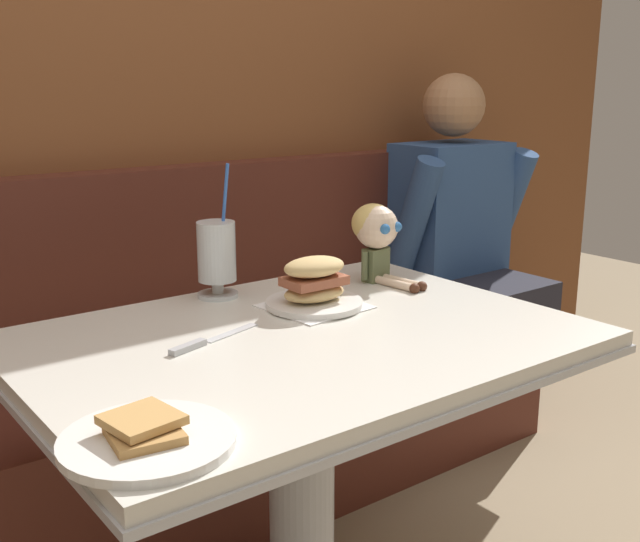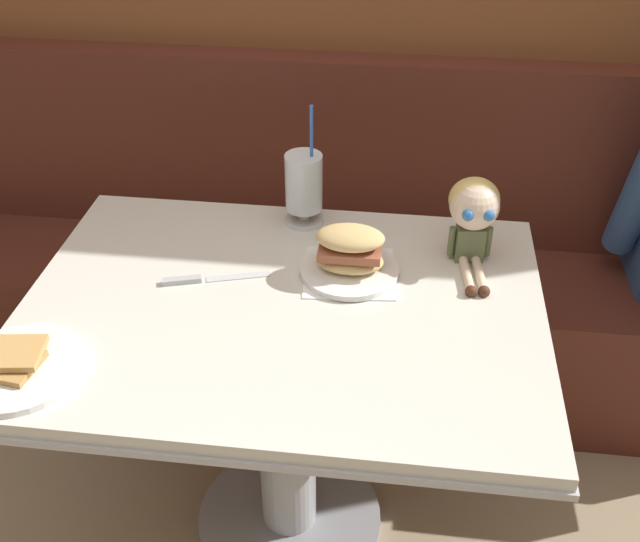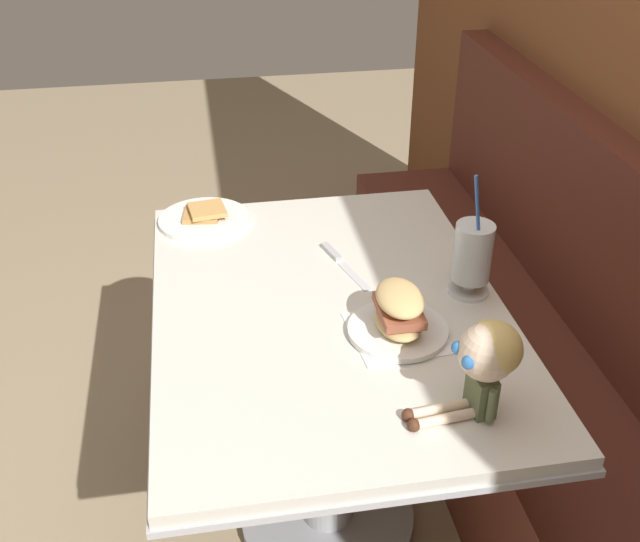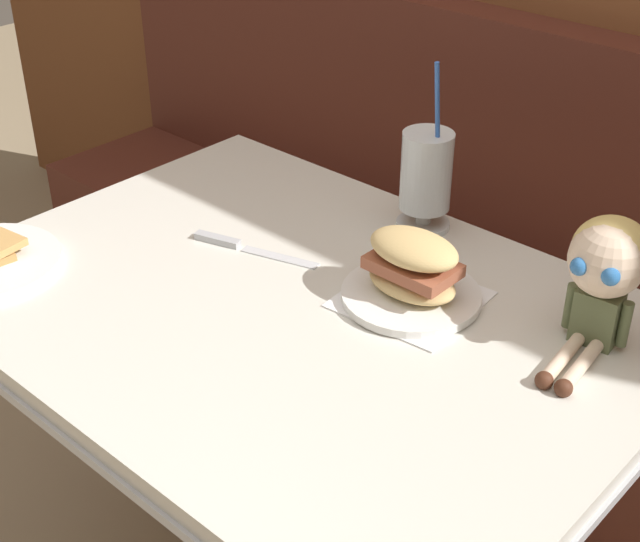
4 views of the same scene
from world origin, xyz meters
The scene contains 9 objects.
wood_panel_wall centered at (0.00, 1.05, 1.20)m, with size 4.40×0.08×2.40m, color brown.
booth_bench centered at (0.00, 0.81, 0.33)m, with size 2.60×0.48×1.00m.
diner_table centered at (0.00, 0.18, 0.54)m, with size 1.11×0.81×0.74m.
toast_plate centered at (-0.46, -0.09, 0.75)m, with size 0.25×0.25×0.04m.
milkshake_glass centered at (0.00, 0.51, 0.84)m, with size 0.10×0.10×0.32m.
sandwich_plate centered at (0.13, 0.31, 0.79)m, with size 0.22×0.22×0.12m.
butter_knife centered at (-0.20, 0.24, 0.74)m, with size 0.23×0.09×0.01m.
seated_doll centered at (0.39, 0.40, 0.87)m, with size 0.12×0.22×0.20m.
diner_patron centered at (1.08, 0.76, 0.74)m, with size 0.55×0.48×0.81m.
Camera 1 is at (-0.86, -1.01, 1.24)m, focal length 42.93 mm.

